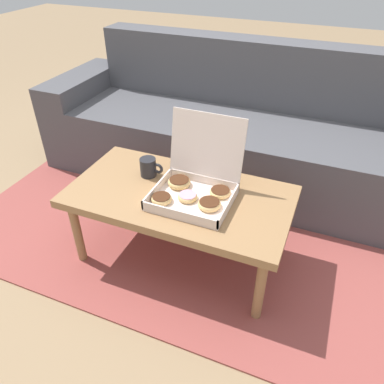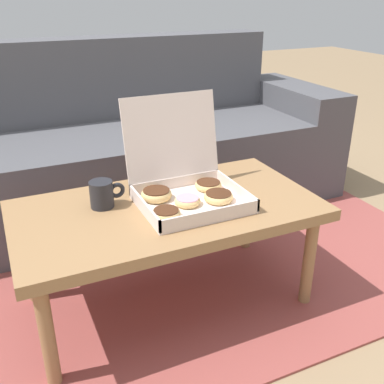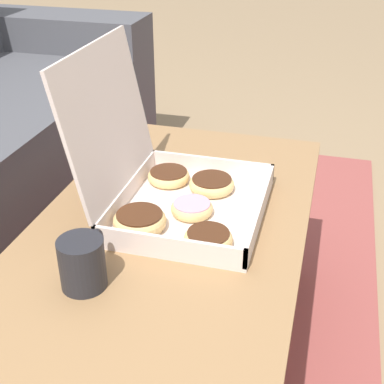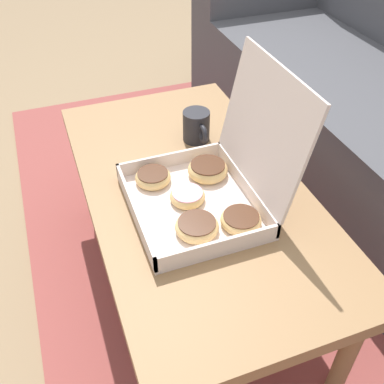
# 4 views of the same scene
# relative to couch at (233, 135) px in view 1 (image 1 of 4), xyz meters

# --- Properties ---
(ground_plane) EXTENTS (12.00, 12.00, 0.00)m
(ground_plane) POSITION_rel_couch_xyz_m (0.00, -0.77, -0.31)
(ground_plane) COLOR #937756
(area_rug) EXTENTS (2.61, 1.78, 0.01)m
(area_rug) POSITION_rel_couch_xyz_m (0.00, -0.47, -0.30)
(area_rug) COLOR #994742
(area_rug) RESTS_ON ground_plane
(couch) EXTENTS (2.49, 0.75, 0.86)m
(couch) POSITION_rel_couch_xyz_m (0.00, 0.00, 0.00)
(couch) COLOR #4C4C51
(couch) RESTS_ON ground_plane
(coffee_table) EXTENTS (1.05, 0.56, 0.41)m
(coffee_table) POSITION_rel_couch_xyz_m (0.00, -0.87, 0.06)
(coffee_table) COLOR #997047
(coffee_table) RESTS_ON ground_plane
(pastry_box) EXTENTS (0.35, 0.36, 0.34)m
(pastry_box) POSITION_rel_couch_xyz_m (0.07, -0.86, 0.16)
(pastry_box) COLOR silver
(pastry_box) RESTS_ON coffee_table
(coffee_mug) EXTENTS (0.12, 0.08, 0.09)m
(coffee_mug) POSITION_rel_couch_xyz_m (-0.20, -0.79, 0.15)
(coffee_mug) COLOR #232328
(coffee_mug) RESTS_ON coffee_table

